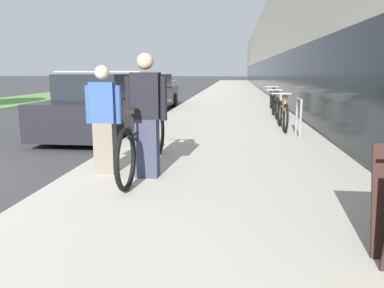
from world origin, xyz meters
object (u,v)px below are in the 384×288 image
at_px(bike_rack_hoop, 299,113).
at_px(parked_sedan_curbside, 101,107).
at_px(cruiser_bike_middle, 275,106).
at_px(tandem_bicycle, 145,142).
at_px(person_bystander, 104,120).
at_px(cruiser_bike_farthest, 273,100).
at_px(vintage_roadster_curbside, 150,94).
at_px(cruiser_bike_nearest, 283,114).
at_px(person_rider, 146,116).

distance_m(bike_rack_hoop, parked_sedan_curbside, 4.77).
relative_size(bike_rack_hoop, cruiser_bike_middle, 0.48).
xyz_separation_m(tandem_bicycle, cruiser_bike_middle, (2.57, 6.73, -0.05)).
height_order(person_bystander, parked_sedan_curbside, person_bystander).
xyz_separation_m(bike_rack_hoop, cruiser_bike_farthest, (-0.03, 5.71, -0.15)).
bearing_deg(tandem_bicycle, vintage_roadster_curbside, 102.50).
distance_m(person_bystander, vintage_roadster_curbside, 10.15).
bearing_deg(parked_sedan_curbside, cruiser_bike_nearest, 6.55).
distance_m(cruiser_bike_nearest, vintage_roadster_curbside, 7.24).
relative_size(person_bystander, parked_sedan_curbside, 0.35).
relative_size(tandem_bicycle, bike_rack_hoop, 3.29).
relative_size(cruiser_bike_nearest, vintage_roadster_curbside, 0.39).
xyz_separation_m(person_bystander, cruiser_bike_nearest, (3.01, 4.47, -0.39)).
bearing_deg(vintage_roadster_curbside, cruiser_bike_farthest, -8.89).
xyz_separation_m(person_rider, cruiser_bike_middle, (2.45, 7.08, -0.48)).
bearing_deg(cruiser_bike_nearest, vintage_roadster_curbside, 130.03).
bearing_deg(cruiser_bike_middle, cruiser_bike_nearest, -91.77).
distance_m(cruiser_bike_nearest, cruiser_bike_middle, 2.50).
xyz_separation_m(cruiser_bike_nearest, cruiser_bike_middle, (0.08, 2.50, -0.01)).
height_order(person_rider, person_bystander, person_rider).
bearing_deg(cruiser_bike_middle, person_bystander, -113.86).
xyz_separation_m(cruiser_bike_middle, parked_sedan_curbside, (-4.59, -3.02, 0.20)).
bearing_deg(cruiser_bike_farthest, cruiser_bike_nearest, -92.55).
relative_size(person_bystander, cruiser_bike_middle, 0.86).
height_order(person_rider, bike_rack_hoop, person_rider).
bearing_deg(person_bystander, cruiser_bike_middle, 66.14).
bearing_deg(parked_sedan_curbside, bike_rack_hoop, -4.93).
bearing_deg(cruiser_bike_nearest, cruiser_bike_farthest, 87.45).
relative_size(person_rider, parked_sedan_curbside, 0.38).
distance_m(cruiser_bike_nearest, parked_sedan_curbside, 4.55).
bearing_deg(tandem_bicycle, cruiser_bike_nearest, 59.56).
bearing_deg(vintage_roadster_curbside, bike_rack_hoop, -52.90).
xyz_separation_m(tandem_bicycle, person_bystander, (-0.52, -0.24, 0.35)).
bearing_deg(cruiser_bike_farthest, person_bystander, -109.18).
height_order(tandem_bicycle, person_rider, person_rider).
bearing_deg(person_bystander, cruiser_bike_farthest, 70.82).
distance_m(person_rider, bike_rack_hoop, 4.51).
bearing_deg(cruiser_bike_nearest, person_rider, -117.38).
bearing_deg(bike_rack_hoop, vintage_roadster_curbside, 127.10).
relative_size(tandem_bicycle, cruiser_bike_nearest, 1.51).
distance_m(person_rider, person_bystander, 0.65).
distance_m(cruiser_bike_farthest, vintage_roadster_curbside, 4.93).
distance_m(cruiser_bike_nearest, cruiser_bike_farthest, 4.79).
bearing_deg(vintage_roadster_curbside, person_bystander, -80.66).
xyz_separation_m(person_rider, vintage_roadster_curbside, (-2.28, 10.13, -0.31)).
xyz_separation_m(cruiser_bike_farthest, vintage_roadster_curbside, (-4.87, 0.76, 0.17)).
bearing_deg(cruiser_bike_farthest, parked_sedan_curbside, -131.73).
xyz_separation_m(person_rider, bike_rack_hoop, (2.61, 3.66, -0.33)).
height_order(person_rider, vintage_roadster_curbside, person_rider).
distance_m(cruiser_bike_middle, vintage_roadster_curbside, 5.63).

